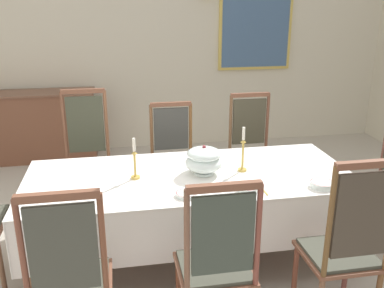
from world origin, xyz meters
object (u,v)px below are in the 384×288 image
chair_north_a (87,156)px  chair_north_b (173,156)px  soup_tureen (204,160)px  spoon_primary (334,184)px  chair_north_c (252,149)px  chair_head_east (381,179)px  chair_south_a (70,277)px  bowl_far_left (186,194)px  candlestick_east (243,154)px  bowl_near_right (248,188)px  chair_south_c (346,245)px  framed_painting (256,22)px  chair_south_b (217,262)px  spoon_secondary (261,187)px  bowl_near_left (322,184)px  candlestick_west (135,163)px  sideboard (40,126)px  dining_table (190,183)px

chair_north_a → chair_north_b: 0.82m
soup_tureen → spoon_primary: 0.97m
chair_north_c → chair_head_east: 1.25m
chair_south_a → spoon_primary: chair_south_a is taller
chair_north_c → bowl_far_left: 1.57m
candlestick_east → spoon_primary: (0.58, -0.37, -0.14)m
candlestick_east → bowl_near_right: 0.38m
chair_north_c → soup_tureen: (-0.69, -0.92, 0.27)m
chair_south_a → bowl_far_left: (0.73, 0.55, 0.17)m
chair_north_c → chair_south_c: bearing=90.0°
bowl_far_left → framed_painting: size_ratio=0.11×
chair_south_b → soup_tureen: bearing=82.9°
chair_south_c → framed_painting: (0.63, 3.79, 1.12)m
spoon_secondary → bowl_near_left: bearing=-10.8°
bowl_far_left → framed_painting: 3.70m
chair_south_a → bowl_near_left: 1.80m
chair_north_b → candlestick_west: chair_north_b is taller
chair_south_b → chair_head_east: size_ratio=1.00×
chair_south_a → chair_north_c: 2.45m
chair_south_c → sideboard: 4.23m
dining_table → sideboard: sideboard is taller
candlestick_west → framed_painting: framed_painting is taller
chair_south_b → sideboard: (-1.51, 3.53, -0.13)m
chair_south_a → spoon_secondary: 1.42m
soup_tureen → bowl_far_left: bearing=-118.4°
bowl_far_left → spoon_secondary: 0.55m
dining_table → chair_north_b: (-0.01, 0.91, -0.11)m
chair_north_a → soup_tureen: 1.33m
chair_south_c → bowl_near_right: bearing=128.4°
soup_tureen → bowl_near_right: (0.24, -0.35, -0.09)m
chair_south_b → chair_north_c: size_ratio=1.00×
chair_north_c → bowl_far_left: size_ratio=7.68×
bowl_far_left → chair_south_a: bearing=-143.2°
chair_south_a → soup_tureen: chair_south_a is taller
chair_south_c → spoon_secondary: chair_south_c is taller
spoon_primary → sideboard: bearing=126.2°
sideboard → dining_table: bearing=120.2°
chair_south_c → soup_tureen: 1.18m
candlestick_east → chair_north_b: bearing=114.7°
candlestick_west → bowl_near_right: (0.76, -0.35, -0.11)m
candlestick_east → bowl_near_right: bearing=-100.7°
bowl_near_right → candlestick_west: bearing=155.1°
dining_table → chair_north_a: chair_north_a is taller
chair_south_c → framed_painting: framed_painting is taller
candlestick_east → sideboard: size_ratio=0.25×
chair_north_c → dining_table: bearing=49.0°
soup_tureen → bowl_near_left: soup_tureen is taller
candlestick_west → chair_north_a: bearing=114.0°
spoon_primary → framed_painting: 3.41m
chair_north_c → bowl_near_left: 1.33m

